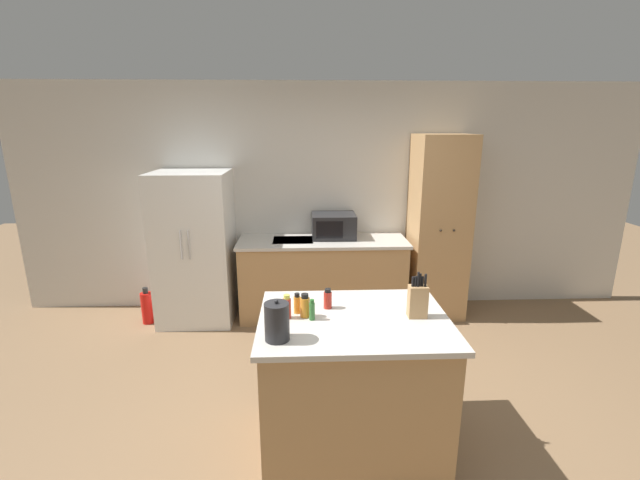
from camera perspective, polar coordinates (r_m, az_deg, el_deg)
ground_plane at (r=3.38m, az=3.90°, el=-24.01°), size 14.00×14.00×0.00m
wall_back at (r=5.02m, az=1.32°, el=5.55°), size 7.20×0.06×2.60m
refrigerator at (r=4.88m, az=-16.33°, el=-0.99°), size 0.80×0.73×1.66m
back_counter at (r=4.90m, az=0.33°, el=-4.98°), size 1.88×0.66×0.90m
pantry_cabinet at (r=4.98m, az=15.46°, el=1.63°), size 0.59×0.62×2.04m
kitchen_island at (r=3.00m, az=4.32°, el=-18.44°), size 1.20×0.92×0.95m
microwave at (r=4.83m, az=1.82°, el=1.92°), size 0.49×0.40×0.27m
knife_block at (r=2.79m, az=12.90°, el=-7.85°), size 0.12×0.08×0.30m
spice_bottle_tall_dark at (r=2.86m, az=1.04°, el=-7.88°), size 0.05×0.05×0.14m
spice_bottle_short_red at (r=2.70m, az=-1.07°, el=-9.36°), size 0.04×0.04×0.14m
spice_bottle_amber_oil at (r=2.73m, az=-4.44°, el=-8.93°), size 0.05×0.05×0.16m
spice_bottle_green_herb at (r=2.74m, az=-2.03°, el=-8.80°), size 0.06×0.06×0.15m
spice_bottle_pale_salt at (r=2.80m, az=-3.07°, el=-8.49°), size 0.04×0.04×0.14m
kettle at (r=2.46m, az=-5.77°, el=-10.78°), size 0.14×0.14×0.25m
fire_extinguisher at (r=5.15m, az=-22.05°, el=-8.32°), size 0.12×0.12×0.41m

